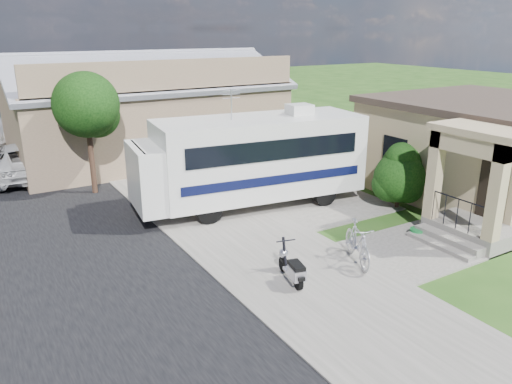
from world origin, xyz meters
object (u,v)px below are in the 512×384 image
motorhome (252,158)px  pickup_truck (24,160)px  garden_hose (417,233)px  shrub (399,175)px  scooter (292,268)px  bicycle (357,245)px

motorhome → pickup_truck: bearing=135.2°
garden_hose → shrub: bearing=57.6°
motorhome → garden_hose: bearing=-52.8°
pickup_truck → garden_hose: bearing=130.0°
motorhome → garden_hose: 6.00m
pickup_truck → garden_hose: pickup_truck is taller
motorhome → shrub: motorhome is taller
motorhome → garden_hose: motorhome is taller
scooter → garden_hose: (4.98, 0.49, -0.33)m
shrub → scooter: 6.92m
motorhome → pickup_truck: motorhome is taller
scooter → garden_hose: bearing=18.8°
pickup_truck → garden_hose: size_ratio=11.94×
shrub → bicycle: 5.04m
motorhome → bicycle: 5.60m
bicycle → garden_hose: (2.88, 0.49, -0.46)m
scooter → shrub: bearing=35.8°
motorhome → scooter: (-2.08, -5.47, -1.33)m
shrub → bicycle: shrub is taller
scooter → garden_hose: scooter is taller
motorhome → shrub: bearing=-26.6°
motorhome → scooter: size_ratio=5.82×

